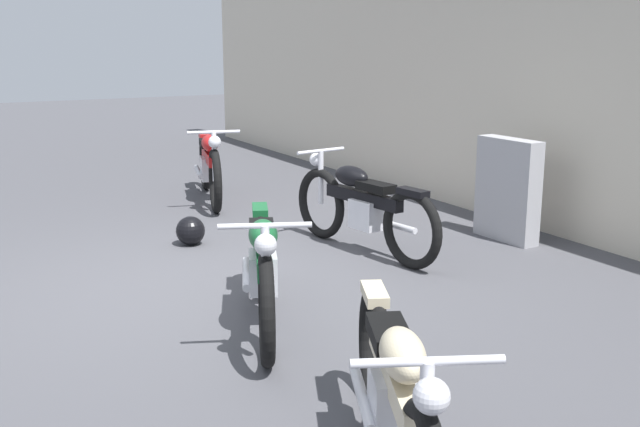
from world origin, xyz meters
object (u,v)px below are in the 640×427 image
at_px(motorcycle_cream, 394,395).
at_px(motorcycle_black, 362,207).
at_px(motorcycle_red, 210,164).
at_px(motorcycle_green, 263,266).
at_px(helmet, 190,231).
at_px(stone_marker, 508,190).

distance_m(motorcycle_cream, motorcycle_black, 3.90).
bearing_deg(motorcycle_black, motorcycle_red, 0.63).
xyz_separation_m(motorcycle_green, motorcycle_red, (-4.22, 1.20, 0.02)).
bearing_deg(motorcycle_red, motorcycle_black, 24.38).
relative_size(helmet, motorcycle_cream, 0.15).
xyz_separation_m(stone_marker, motorcycle_cream, (3.04, -3.47, -0.08)).
height_order(helmet, motorcycle_red, motorcycle_red).
distance_m(helmet, motorcycle_cream, 4.46).
relative_size(stone_marker, helmet, 3.60).
xyz_separation_m(motorcycle_cream, motorcycle_green, (-2.08, 0.29, 0.01)).
height_order(motorcycle_cream, motorcycle_green, motorcycle_green).
distance_m(motorcycle_black, motorcycle_green, 2.10).
bearing_deg(stone_marker, motorcycle_black, -102.42).
relative_size(stone_marker, motorcycle_black, 0.51).
xyz_separation_m(helmet, motorcycle_green, (2.34, -0.27, 0.30)).
relative_size(motorcycle_cream, motorcycle_red, 0.89).
bearing_deg(motorcycle_cream, stone_marker, 155.96).
relative_size(helmet, motorcycle_black, 0.14).
bearing_deg(motorcycle_black, motorcycle_cream, 142.04).
bearing_deg(motorcycle_red, stone_marker, 46.97).
distance_m(stone_marker, motorcycle_cream, 4.62).
bearing_deg(stone_marker, motorcycle_cream, -48.76).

